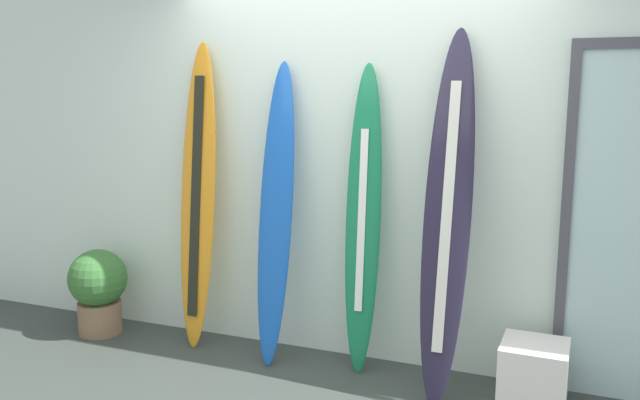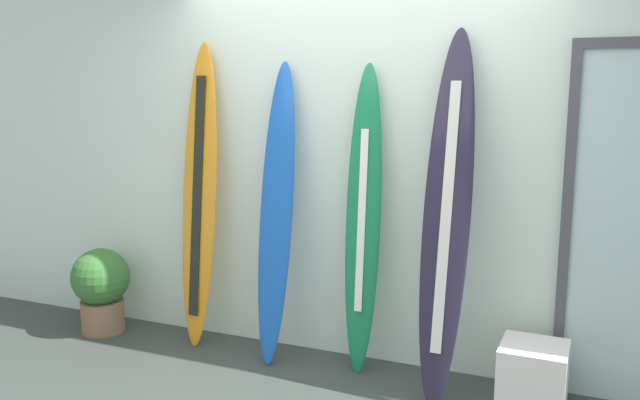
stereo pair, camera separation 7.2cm
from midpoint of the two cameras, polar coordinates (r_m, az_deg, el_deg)
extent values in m
cube|color=silver|center=(4.34, 4.15, 4.33)|extent=(7.20, 0.20, 2.80)
ellipsoid|color=orange|center=(4.60, -10.06, 0.28)|extent=(0.29, 0.30, 2.12)
cube|color=black|center=(4.58, -10.28, 0.26)|extent=(0.08, 0.20, 1.66)
cone|color=black|center=(4.78, -10.11, -10.20)|extent=(0.07, 0.08, 0.11)
ellipsoid|color=blue|center=(4.28, -3.36, -1.22)|extent=(0.24, 0.40, 1.99)
cone|color=black|center=(4.43, -3.80, -11.88)|extent=(0.07, 0.09, 0.11)
ellipsoid|color=#187A4A|center=(4.12, 4.31, -1.80)|extent=(0.24, 0.29, 1.97)
cube|color=white|center=(4.09, 4.15, -1.84)|extent=(0.06, 0.13, 1.14)
cone|color=black|center=(4.32, 3.99, -12.48)|extent=(0.07, 0.08, 0.11)
ellipsoid|color=#231E32|center=(3.83, 11.57, -1.39)|extent=(0.28, 0.54, 2.17)
cube|color=beige|center=(3.81, 11.50, -1.37)|extent=(0.06, 0.36, 1.53)
cone|color=black|center=(3.95, 10.62, -14.66)|extent=(0.07, 0.09, 0.11)
cube|color=white|center=(4.02, 18.64, -14.52)|extent=(0.38, 0.38, 0.39)
cube|color=#47474C|center=(4.06, 21.20, -2.26)|extent=(0.06, 0.06, 2.02)
cylinder|color=#806145|center=(5.22, -18.10, -9.61)|extent=(0.32, 0.32, 0.24)
sphere|color=#366B2F|center=(5.13, -18.28, -6.42)|extent=(0.43, 0.43, 0.43)
camera|label=1|loc=(0.04, -89.49, 0.09)|focal=36.55mm
camera|label=2|loc=(0.04, 90.51, -0.09)|focal=36.55mm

